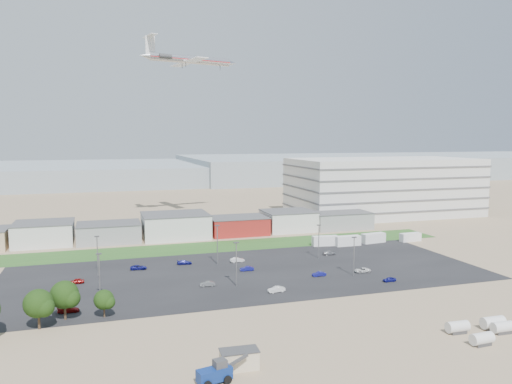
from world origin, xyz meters
name	(u,v)px	position (x,y,z in m)	size (l,w,h in m)	color
ground	(252,298)	(0.00, 0.00, 0.00)	(700.00, 700.00, 0.00)	#836F53
parking_lot	(248,272)	(5.00, 20.00, 0.01)	(120.00, 50.00, 0.01)	black
grass_strip	(204,247)	(0.00, 52.00, 0.01)	(160.00, 16.00, 0.02)	#26541F
hills_backdrop	(188,173)	(40.00, 315.00, 4.50)	(700.00, 200.00, 9.00)	gray
building_row	(143,227)	(-17.00, 71.00, 4.00)	(170.00, 20.00, 8.00)	silver
parking_garage	(383,187)	(90.00, 95.00, 12.50)	(80.00, 40.00, 25.00)	silver
portable_shed	(239,359)	(-11.32, -30.63, 1.46)	(5.78, 3.00, 2.91)	beige
telehandler	(214,372)	(-15.82, -33.90, 1.63)	(7.83, 2.61, 3.26)	navy
storage_tank_nw	(457,327)	(28.79, -29.06, 1.18)	(3.94, 1.97, 2.37)	silver
storage_tank_ne	(493,322)	(36.11, -29.40, 1.27)	(4.22, 2.11, 2.53)	silver
storage_tank_sw	(482,338)	(29.12, -34.54, 1.16)	(3.87, 1.93, 2.32)	silver
storage_tank_se	(502,327)	(36.24, -31.46, 1.15)	(3.85, 1.92, 2.31)	silver
box_trailer_a	(325,241)	(37.47, 43.23, 1.55)	(8.24, 2.58, 3.09)	silver
box_trailer_b	(348,241)	(44.29, 41.04, 1.56)	(8.30, 2.59, 3.11)	silver
box_trailer_c	(373,238)	(54.41, 42.52, 1.54)	(8.24, 2.57, 3.09)	silver
box_trailer_d	(410,237)	(67.32, 40.86, 1.38)	(7.33, 2.29, 2.75)	silver
tree_mid	(38,307)	(-41.43, -5.05, 4.13)	(5.51, 5.51, 8.27)	black
tree_right	(64,298)	(-37.27, -1.47, 4.23)	(5.64, 5.64, 8.47)	black
tree_near	(104,302)	(-30.23, -2.43, 3.05)	(4.07, 4.07, 6.10)	black
lightpole_front_l	(99,277)	(-30.96, 8.32, 5.05)	(1.19, 0.49, 10.09)	slate
lightpole_front_m	(236,264)	(-0.85, 9.65, 5.15)	(1.21, 0.50, 10.30)	slate
lightpole_front_r	(354,256)	(29.28, 9.43, 4.88)	(1.15, 0.48, 9.76)	slate
lightpole_back_l	(98,256)	(-31.42, 28.56, 4.97)	(1.17, 0.49, 9.95)	slate
lightpole_back_m	(217,245)	(-0.54, 30.45, 5.37)	(1.26, 0.53, 10.73)	slate
lightpole_back_r	(319,241)	(28.55, 28.64, 4.82)	(1.13, 0.47, 9.63)	slate
airliner	(190,59)	(5.80, 103.50, 65.30)	(41.45, 28.26, 12.25)	silver
parked_car_0	(362,270)	(32.82, 11.35, 0.57)	(1.89, 4.09, 1.14)	silver
parked_car_1	(319,274)	(20.78, 11.34, 0.57)	(1.21, 3.48, 1.15)	navy
parked_car_2	(389,279)	(34.86, 2.11, 0.55)	(1.29, 3.21, 1.09)	navy
parked_car_4	(208,284)	(-7.28, 11.38, 0.57)	(1.20, 3.45, 1.14)	#595B5E
parked_car_5	(76,281)	(-36.30, 22.62, 0.61)	(1.43, 3.56, 1.21)	maroon
parked_car_6	(184,262)	(-9.11, 32.93, 0.58)	(1.62, 3.98, 1.16)	navy
parked_car_7	(247,269)	(5.15, 21.58, 0.59)	(1.25, 3.58, 1.18)	navy
parked_car_8	(329,253)	(33.12, 31.15, 0.63)	(1.50, 3.72, 1.27)	#A5A5AA
parked_car_9	(139,267)	(-21.38, 31.19, 0.59)	(1.95, 4.23, 1.18)	navy
parked_car_10	(68,309)	(-36.93, 2.53, 0.59)	(1.66, 4.09, 1.19)	maroon
parked_car_11	(237,260)	(5.22, 31.13, 0.64)	(1.36, 3.89, 1.28)	silver
parked_car_13	(276,289)	(6.40, 2.45, 0.64)	(1.36, 3.91, 1.29)	silver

